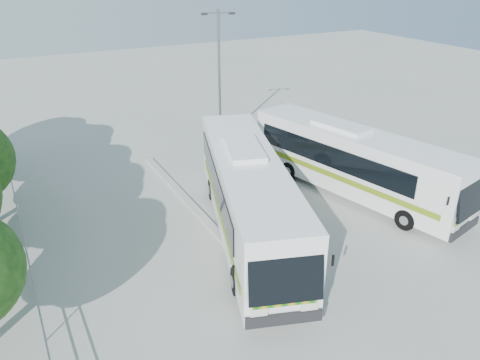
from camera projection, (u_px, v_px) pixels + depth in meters
ground at (264, 224)px, 21.80m from camera, size 100.00×100.00×0.00m
kerb_divider at (201, 216)px, 22.38m from camera, size 0.40×16.00×0.15m
railing at (21, 224)px, 20.40m from camera, size 0.06×22.00×1.00m
coach_main at (248, 194)px, 20.30m from camera, size 6.49×13.06×3.58m
coach_adjacent at (354, 161)px, 23.94m from camera, size 5.02×12.42×3.38m
lamppost at (219, 72)px, 29.74m from camera, size 2.06×0.71×8.51m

